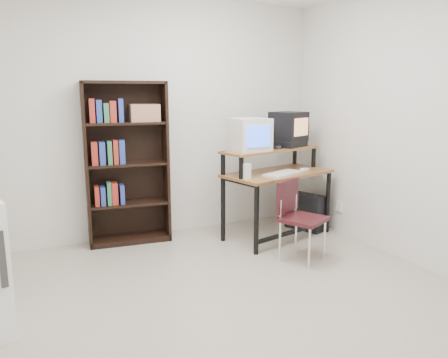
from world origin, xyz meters
name	(u,v)px	position (x,y,z in m)	size (l,w,h in m)	color
floor	(226,312)	(0.00, 0.00, -0.01)	(4.00, 4.00, 0.01)	#A99E8C
back_wall	(148,120)	(0.00, 2.00, 1.30)	(4.00, 0.01, 2.60)	silver
right_wall	(432,127)	(2.00, 0.00, 1.30)	(0.01, 4.00, 2.60)	silver
computer_desk	(276,176)	(1.24, 1.33, 0.69)	(1.32, 0.88, 0.98)	brown
crt_monitor	(249,135)	(0.94, 1.40, 1.15)	(0.39, 0.40, 0.35)	beige
vcr	(290,144)	(1.51, 1.49, 1.01)	(0.36, 0.26, 0.08)	black
crt_tv	(289,126)	(1.52, 1.53, 1.21)	(0.44, 0.44, 0.32)	black
cd_spindle	(277,147)	(1.29, 1.40, 0.99)	(0.12, 0.12, 0.05)	#26262B
keyboard	(283,174)	(1.23, 1.17, 0.74)	(0.47, 0.21, 0.04)	beige
mousepad	(306,171)	(1.59, 1.27, 0.72)	(0.22, 0.18, 0.01)	black
mouse	(305,170)	(1.57, 1.27, 0.74)	(0.10, 0.06, 0.03)	white
desk_speaker	(246,172)	(0.76, 1.13, 0.80)	(0.08, 0.07, 0.17)	beige
pc_tower	(305,212)	(1.70, 1.39, 0.21)	(0.20, 0.45, 0.42)	black
school_chair	(297,212)	(1.06, 0.65, 0.47)	(0.52, 0.52, 0.77)	black
bookshelf	(127,161)	(-0.28, 1.86, 0.88)	(0.88, 0.37, 1.71)	black
wall_outlet	(339,206)	(1.99, 1.15, 0.30)	(0.02, 0.08, 0.12)	beige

